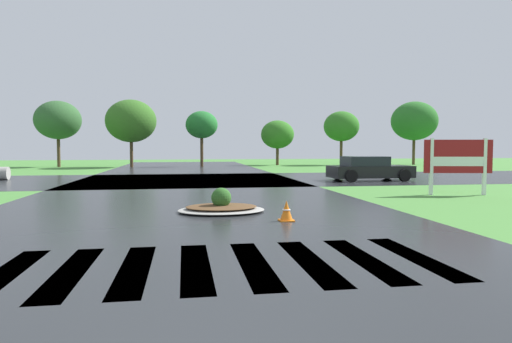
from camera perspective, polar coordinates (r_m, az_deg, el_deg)
name	(u,v)px	position (r m, az deg, el deg)	size (l,w,h in m)	color
asphalt_roadway	(190,208)	(13.39, -8.46, -4.63)	(11.70, 80.00, 0.01)	#232628
asphalt_cross_road	(187,180)	(24.74, -8.82, -1.05)	(90.00, 10.53, 0.01)	#232628
crosswalk_stripes	(195,266)	(7.01, -7.73, -11.86)	(7.65, 2.89, 0.01)	white
estate_billboard	(458,159)	(18.39, 24.38, 1.48)	(2.49, 0.58, 2.13)	white
median_island	(221,207)	(12.50, -4.45, -4.51)	(2.41, 1.84, 0.68)	#9E9B93
car_dark_suv	(369,169)	(24.65, 14.20, 0.31)	(4.38, 2.24, 1.30)	black
traffic_cone	(286,211)	(10.99, 3.90, -5.10)	(0.36, 0.36, 0.50)	orange
background_treeline	(248,123)	(42.01, -1.07, 6.17)	(37.99, 6.13, 6.29)	#4C3823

